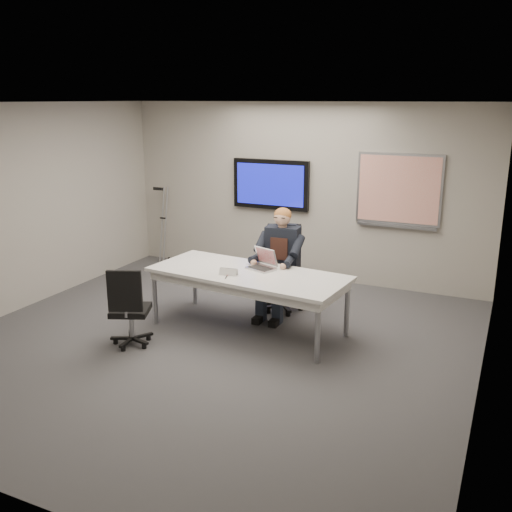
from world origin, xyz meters
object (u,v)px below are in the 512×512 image
at_px(laptop, 263,263).
at_px(seated_person, 277,274).
at_px(conference_table, 248,279).
at_px(office_chair_far, 283,284).
at_px(office_chair_near, 130,321).

bearing_deg(laptop, seated_person, 103.37).
height_order(conference_table, seated_person, seated_person).
bearing_deg(seated_person, office_chair_far, 87.61).
relative_size(seated_person, laptop, 3.36).
bearing_deg(office_chair_far, seated_person, -106.95).
bearing_deg(seated_person, office_chair_near, -132.21).
bearing_deg(laptop, office_chair_far, 108.05).
height_order(office_chair_far, seated_person, seated_person).
relative_size(office_chair_far, office_chair_near, 1.19).
relative_size(conference_table, office_chair_far, 2.19).
distance_m(office_chair_far, seated_person, 0.35).
relative_size(conference_table, laptop, 5.92).
distance_m(conference_table, laptop, 0.30).
relative_size(office_chair_near, laptop, 2.27).
bearing_deg(conference_table, seated_person, 82.74).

